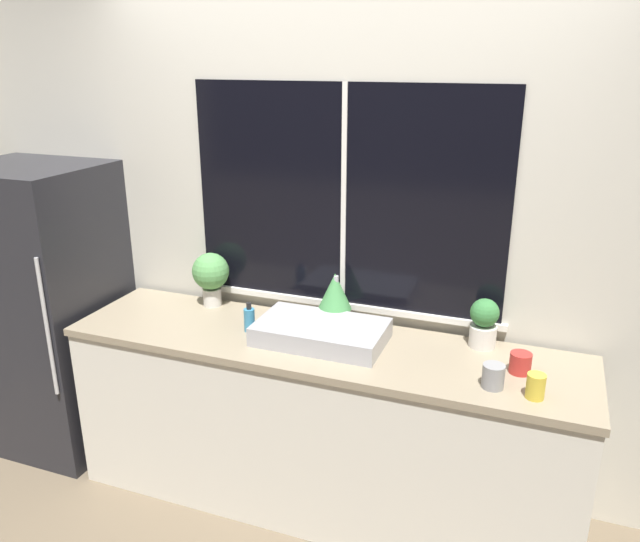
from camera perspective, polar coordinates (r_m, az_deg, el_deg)
ground_plane at (r=3.18m, az=-2.02°, el=-23.20°), size 14.00×14.00×0.00m
wall_back at (r=3.07m, az=2.40°, el=4.19°), size 8.00×0.09×2.70m
wall_left at (r=4.94m, az=-20.67°, el=8.71°), size 0.06×7.00×2.70m
counter at (r=3.13m, az=0.00°, el=-13.81°), size 2.44×0.61×0.88m
refrigerator at (r=3.82m, az=-23.52°, el=-3.03°), size 0.75×0.73×1.61m
sink at (r=2.91m, az=0.11°, el=-5.58°), size 0.59×0.41×0.25m
potted_plant_left at (r=3.31m, az=-9.96°, el=-0.27°), size 0.19×0.19×0.29m
potted_plant_center at (r=3.04m, az=1.37°, el=-2.16°), size 0.17×0.17×0.26m
potted_plant_right at (r=2.92m, az=14.75°, el=-4.56°), size 0.13×0.13×0.23m
soap_bottle at (r=3.02m, az=-6.48°, el=-4.40°), size 0.05×0.05×0.15m
mug_yellow at (r=2.59m, az=19.12°, el=-9.92°), size 0.07×0.07×0.10m
mug_red at (r=2.76m, az=17.85°, el=-8.01°), size 0.09×0.09×0.09m
mug_grey at (r=2.61m, az=15.56°, el=-9.25°), size 0.09×0.09×0.10m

